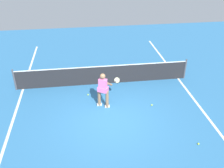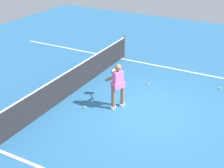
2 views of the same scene
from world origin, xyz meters
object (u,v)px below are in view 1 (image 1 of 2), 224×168
(tennis_ball_mid, at_px, (88,95))
(tennis_ball_far, at_px, (198,144))
(tennis_ball_near, at_px, (152,105))
(tennis_player, at_px, (103,89))

(tennis_ball_mid, relative_size, tennis_ball_far, 1.00)
(tennis_ball_mid, bearing_deg, tennis_ball_near, -24.32)
(tennis_ball_near, xyz_separation_m, tennis_ball_far, (0.95, -2.49, 0.00))
(tennis_ball_near, bearing_deg, tennis_ball_far, -69.00)
(tennis_player, xyz_separation_m, tennis_ball_mid, (-0.61, 0.92, -0.81))
(tennis_ball_far, bearing_deg, tennis_ball_mid, 134.33)
(tennis_ball_near, height_order, tennis_ball_mid, same)
(tennis_ball_far, bearing_deg, tennis_ball_near, 111.00)
(tennis_ball_near, distance_m, tennis_ball_mid, 2.90)
(tennis_player, bearing_deg, tennis_ball_far, -42.80)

